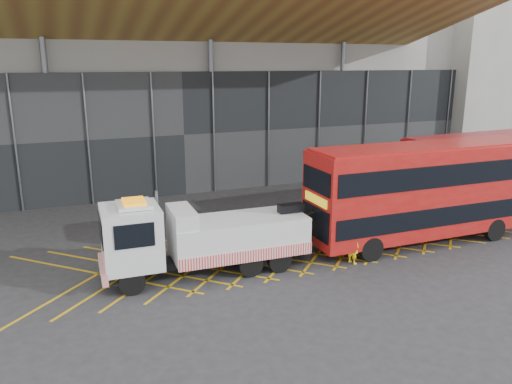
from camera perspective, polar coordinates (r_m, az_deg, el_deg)
name	(u,v)px	position (r m, az deg, el deg)	size (l,w,h in m)	color
ground_plane	(208,257)	(23.01, -5.51, -7.40)	(120.00, 120.00, 0.00)	#29292C
road_markings	(301,243)	(24.73, 5.22, -5.78)	(26.36, 7.16, 0.01)	gold
construction_building	(157,57)	(39.65, -11.30, 14.91)	(55.00, 23.97, 18.00)	gray
east_building	(483,46)	(52.77, 24.52, 14.90)	(15.00, 12.00, 20.00)	gray
recovery_truck	(200,237)	(20.75, -6.43, -5.14)	(10.08, 2.74, 3.51)	black
bus_towed	(425,189)	(25.39, 18.75, 0.37)	(11.96, 3.02, 4.84)	#9E0F0C
bus_second	(489,169)	(32.11, 25.07, 2.39)	(11.42, 3.11, 4.60)	maroon
worker	(353,245)	(22.35, 11.02, -5.99)	(0.61, 0.40, 1.67)	yellow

